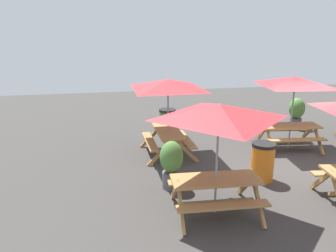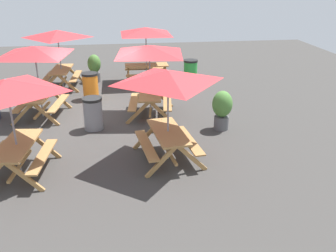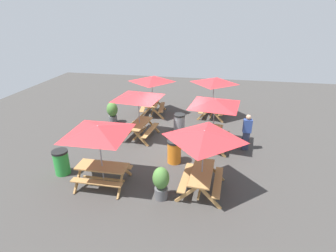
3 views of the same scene
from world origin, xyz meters
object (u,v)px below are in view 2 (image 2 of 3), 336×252
(trash_bin_green, at_px, (190,71))
(picnic_table_0, at_px, (146,35))
(picnic_table_1, at_px, (35,56))
(picnic_table_4, at_px, (150,55))
(trash_bin_orange, at_px, (90,86))
(potted_plant_1, at_px, (94,67))
(picnic_table_2, at_px, (168,83))
(trash_bin_gray, at_px, (93,113))
(picnic_table_5, at_px, (58,38))
(picnic_table_3, at_px, (8,93))
(potted_plant_0, at_px, (222,108))

(trash_bin_green, bearing_deg, picnic_table_0, -100.73)
(picnic_table_1, bearing_deg, picnic_table_4, 92.50)
(trash_bin_orange, bearing_deg, potted_plant_1, 178.79)
(picnic_table_4, distance_m, potted_plant_1, 4.92)
(picnic_table_1, relative_size, picnic_table_2, 1.20)
(trash_bin_gray, bearing_deg, picnic_table_4, 117.91)
(picnic_table_5, bearing_deg, trash_bin_orange, 39.97)
(picnic_table_3, xyz_separation_m, picnic_table_5, (-7.12, 0.11, 0.00))
(picnic_table_4, distance_m, trash_bin_gray, 2.53)
(trash_bin_gray, height_order, potted_plant_0, potted_plant_0)
(picnic_table_0, height_order, trash_bin_gray, picnic_table_0)
(picnic_table_5, bearing_deg, picnic_table_1, -0.67)
(picnic_table_1, xyz_separation_m, picnic_table_4, (0.33, 3.52, 0.00))
(picnic_table_0, height_order, picnic_table_1, same)
(picnic_table_1, distance_m, picnic_table_5, 3.33)
(picnic_table_2, height_order, potted_plant_1, picnic_table_2)
(picnic_table_5, relative_size, trash_bin_green, 2.38)
(picnic_table_1, bearing_deg, picnic_table_2, 53.97)
(picnic_table_0, distance_m, picnic_table_5, 3.48)
(picnic_table_2, distance_m, picnic_table_3, 3.54)
(picnic_table_1, relative_size, trash_bin_orange, 2.86)
(picnic_table_0, bearing_deg, potted_plant_1, 170.26)
(trash_bin_gray, bearing_deg, potted_plant_0, 82.14)
(picnic_table_5, distance_m, potted_plant_1, 1.97)
(potted_plant_1, bearing_deg, picnic_table_4, 24.87)
(picnic_table_3, distance_m, trash_bin_gray, 3.33)
(picnic_table_5, height_order, potted_plant_1, picnic_table_5)
(picnic_table_0, distance_m, trash_bin_orange, 3.33)
(picnic_table_1, bearing_deg, picnic_table_3, 9.82)
(picnic_table_0, bearing_deg, picnic_table_1, -136.22)
(picnic_table_4, height_order, trash_bin_orange, picnic_table_4)
(picnic_table_1, xyz_separation_m, picnic_table_2, (3.52, 3.66, 0.00))
(trash_bin_gray, xyz_separation_m, potted_plant_1, (-5.25, -0.19, 0.15))
(picnic_table_1, bearing_deg, potted_plant_1, 166.76)
(picnic_table_2, relative_size, picnic_table_4, 0.83)
(picnic_table_1, height_order, trash_bin_green, picnic_table_1)
(picnic_table_5, bearing_deg, picnic_table_2, 30.13)
(picnic_table_3, distance_m, potted_plant_0, 5.89)
(picnic_table_0, height_order, potted_plant_0, picnic_table_0)
(picnic_table_2, height_order, trash_bin_orange, picnic_table_2)
(potted_plant_0, bearing_deg, potted_plant_1, -145.39)
(picnic_table_0, xyz_separation_m, picnic_table_1, (3.60, -3.72, 0.00))
(picnic_table_1, height_order, picnic_table_5, same)
(trash_bin_green, bearing_deg, picnic_table_4, -29.42)
(trash_bin_orange, distance_m, potted_plant_1, 2.32)
(picnic_table_1, relative_size, picnic_table_4, 1.00)
(picnic_table_0, relative_size, picnic_table_4, 1.01)
(picnic_table_3, relative_size, picnic_table_5, 1.00)
(picnic_table_5, distance_m, potted_plant_0, 7.47)
(picnic_table_1, bearing_deg, trash_bin_orange, 145.96)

